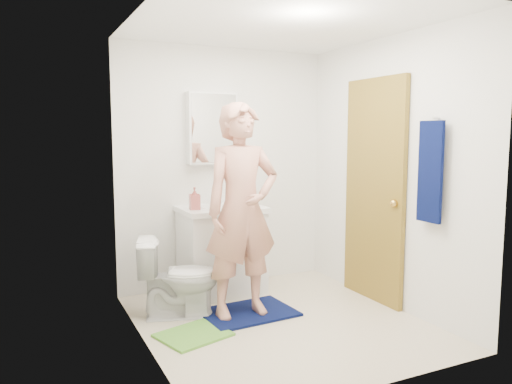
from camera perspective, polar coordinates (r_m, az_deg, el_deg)
floor at (r=4.27m, az=2.70°, el=-14.71°), size 2.20×2.40×0.02m
ceiling at (r=4.07m, az=2.90°, el=18.90°), size 2.20×2.40×0.02m
wall_back at (r=5.09m, az=-3.70°, el=2.75°), size 2.20×0.02×2.40m
wall_front at (r=2.99m, az=13.88°, el=-0.22°), size 2.20×0.02×2.40m
wall_left at (r=3.60m, az=-12.93°, el=0.96°), size 0.02×2.40×2.40m
wall_right at (r=4.62m, az=15.00°, el=2.14°), size 0.02×2.40×2.40m
vanity_cabinet at (r=4.88m, az=-3.97°, el=-6.92°), size 0.75×0.55×0.80m
countertop at (r=4.80m, az=-4.01°, el=-1.99°), size 0.79×0.59×0.05m
sink_basin at (r=4.80m, az=-4.01°, el=-1.81°), size 0.40×0.40×0.03m
faucet at (r=4.96m, az=-4.78°, el=-0.73°), size 0.03×0.03×0.12m
medicine_cabinet at (r=4.96m, az=-5.05°, el=7.26°), size 0.50×0.12×0.70m
mirror_panel at (r=4.90m, az=-4.79°, el=7.27°), size 0.46×0.01×0.66m
door at (r=4.73m, az=13.34°, el=0.15°), size 0.05×0.80×2.05m
door_knob at (r=4.47m, az=15.49°, el=-1.25°), size 0.07×0.07×0.07m
towel at (r=4.15m, az=19.30°, el=2.19°), size 0.03×0.24×0.80m
towel_hook at (r=4.17m, az=19.92°, el=7.96°), size 0.06×0.02×0.02m
toilet at (r=4.33m, az=-8.82°, el=-9.60°), size 0.75×0.56×0.68m
bath_mat at (r=4.43m, az=-0.92°, el=-13.62°), size 0.81×0.60×0.02m
green_rug at (r=4.02m, az=-7.18°, el=-15.89°), size 0.60×0.55×0.02m
soap_dispenser at (r=4.64m, az=-7.03°, el=-0.72°), size 0.11×0.11×0.21m
toothbrush_cup at (r=5.00m, az=-1.24°, el=-0.78°), size 0.16×0.16×0.10m
man at (r=4.16m, az=-1.61°, el=-2.09°), size 0.66×0.43×1.78m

